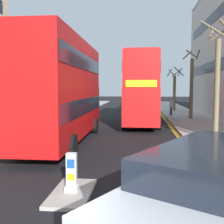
# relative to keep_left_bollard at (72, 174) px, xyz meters

# --- Properties ---
(sidewalk_right) EXTENTS (4.00, 80.00, 0.14)m
(sidewalk_right) POSITION_rel_keep_left_bollard_xyz_m (6.50, 11.45, -0.54)
(sidewalk_right) COLOR #9E9991
(sidewalk_right) RESTS_ON ground
(sidewalk_left) EXTENTS (4.00, 80.00, 0.14)m
(sidewalk_left) POSITION_rel_keep_left_bollard_xyz_m (-6.50, 11.45, -0.54)
(sidewalk_left) COLOR #9E9991
(sidewalk_left) RESTS_ON ground
(kerb_line_outer) EXTENTS (0.10, 56.00, 0.01)m
(kerb_line_outer) POSITION_rel_keep_left_bollard_xyz_m (4.40, 9.45, -0.60)
(kerb_line_outer) COLOR yellow
(kerb_line_outer) RESTS_ON ground
(kerb_line_inner) EXTENTS (0.10, 56.00, 0.01)m
(kerb_line_inner) POSITION_rel_keep_left_bollard_xyz_m (4.24, 9.45, -0.60)
(kerb_line_inner) COLOR yellow
(kerb_line_inner) RESTS_ON ground
(traffic_island) EXTENTS (1.10, 2.20, 0.10)m
(traffic_island) POSITION_rel_keep_left_bollard_xyz_m (0.00, 0.00, -0.56)
(traffic_island) COLOR #9E9991
(traffic_island) RESTS_ON ground
(keep_left_bollard) EXTENTS (0.36, 0.28, 1.11)m
(keep_left_bollard) POSITION_rel_keep_left_bollard_xyz_m (0.00, 0.00, 0.00)
(keep_left_bollard) COLOR silver
(keep_left_bollard) RESTS_ON traffic_island
(double_decker_bus_away) EXTENTS (2.88, 10.83, 5.64)m
(double_decker_bus_away) POSITION_rel_keep_left_bollard_xyz_m (-2.27, 7.37, 2.42)
(double_decker_bus_away) COLOR #B20F0F
(double_decker_bus_away) RESTS_ON ground
(double_decker_bus_oncoming) EXTENTS (2.98, 10.86, 5.64)m
(double_decker_bus_oncoming) POSITION_rel_keep_left_bollard_xyz_m (2.10, 15.80, 2.42)
(double_decker_bus_oncoming) COLOR red
(double_decker_bus_oncoming) RESTS_ON ground
(taxi_minivan) EXTENTS (4.04, 5.09, 2.12)m
(taxi_minivan) POSITION_rel_keep_left_bollard_xyz_m (3.05, -3.30, 0.46)
(taxi_minivan) COLOR silver
(taxi_minivan) RESTS_ON ground
(pedestrian_far) EXTENTS (0.34, 0.22, 1.62)m
(pedestrian_far) POSITION_rel_keep_left_bollard_xyz_m (5.15, 21.83, 0.38)
(pedestrian_far) COLOR #2D2D38
(pedestrian_far) RESTS_ON sidewalk_right
(street_tree_near) EXTENTS (1.87, 1.83, 6.47)m
(street_tree_near) POSITION_rel_keep_left_bollard_xyz_m (6.07, 8.02, 2.85)
(street_tree_near) COLOR #6B6047
(street_tree_near) RESTS_ON sidewalk_right
(street_tree_mid) EXTENTS (2.07, 2.11, 5.43)m
(street_tree_mid) POSITION_rel_keep_left_bollard_xyz_m (6.24, 28.17, 2.12)
(street_tree_mid) COLOR #6B6047
(street_tree_mid) RESTS_ON sidewalk_right
(street_tree_far) EXTENTS (1.49, 1.58, 6.39)m
(street_tree_far) POSITION_rel_keep_left_bollard_xyz_m (6.68, 19.03, 2.58)
(street_tree_far) COLOR #6B6047
(street_tree_far) RESTS_ON sidewalk_right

